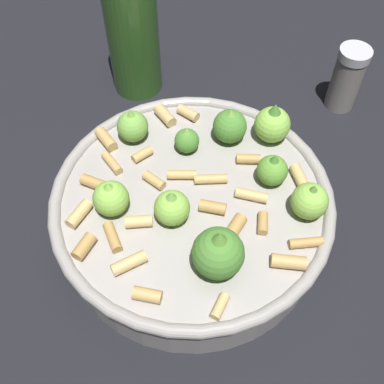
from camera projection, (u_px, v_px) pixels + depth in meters
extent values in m
plane|color=black|center=(192.00, 229.00, 0.52)|extent=(2.40, 2.40, 0.00)
cylinder|color=#9E9993|center=(192.00, 214.00, 0.50)|extent=(0.27, 0.27, 0.06)
torus|color=#9E9993|center=(192.00, 198.00, 0.47)|extent=(0.28, 0.28, 0.01)
sphere|color=#4C8933|center=(218.00, 253.00, 0.41)|extent=(0.05, 0.05, 0.05)
cone|color=#609E38|center=(219.00, 239.00, 0.39)|extent=(0.02, 0.02, 0.02)
sphere|color=#8CC64C|center=(111.00, 198.00, 0.45)|extent=(0.04, 0.04, 0.04)
cone|color=#8CC64C|center=(108.00, 188.00, 0.44)|extent=(0.02, 0.02, 0.01)
sphere|color=#4C8933|center=(230.00, 126.00, 0.50)|extent=(0.04, 0.04, 0.04)
cone|color=#75B247|center=(231.00, 115.00, 0.49)|extent=(0.02, 0.02, 0.01)
sphere|color=#8CC64C|center=(310.00, 201.00, 0.45)|extent=(0.04, 0.04, 0.04)
cone|color=#609E38|center=(313.00, 190.00, 0.43)|extent=(0.02, 0.02, 0.01)
sphere|color=#4C8933|center=(187.00, 141.00, 0.50)|extent=(0.03, 0.03, 0.03)
cone|color=#8CC64C|center=(187.00, 132.00, 0.49)|extent=(0.01, 0.01, 0.01)
sphere|color=#8CC64C|center=(272.00, 125.00, 0.50)|extent=(0.04, 0.04, 0.04)
cone|color=#4C8933|center=(275.00, 111.00, 0.49)|extent=(0.02, 0.02, 0.02)
sphere|color=#609E38|center=(272.00, 170.00, 0.47)|extent=(0.03, 0.03, 0.03)
cone|color=#4C8933|center=(274.00, 160.00, 0.46)|extent=(0.02, 0.02, 0.01)
sphere|color=#8CC64C|center=(172.00, 208.00, 0.44)|extent=(0.03, 0.03, 0.03)
cone|color=#75B247|center=(171.00, 197.00, 0.43)|extent=(0.02, 0.02, 0.01)
sphere|color=#75B247|center=(133.00, 126.00, 0.51)|extent=(0.03, 0.03, 0.03)
cone|color=#8CC64C|center=(131.00, 115.00, 0.49)|extent=(0.01, 0.01, 0.01)
cylinder|color=tan|center=(182.00, 175.00, 0.48)|extent=(0.03, 0.01, 0.01)
cylinder|color=tan|center=(289.00, 262.00, 0.42)|extent=(0.03, 0.01, 0.01)
cylinder|color=tan|center=(147.00, 295.00, 0.41)|extent=(0.03, 0.01, 0.01)
cylinder|color=tan|center=(84.00, 247.00, 0.43)|extent=(0.02, 0.03, 0.01)
cylinder|color=tan|center=(233.00, 230.00, 0.44)|extent=(0.03, 0.04, 0.01)
cylinder|color=tan|center=(94.00, 182.00, 0.48)|extent=(0.03, 0.02, 0.01)
cylinder|color=tan|center=(106.00, 139.00, 0.51)|extent=(0.03, 0.03, 0.01)
cylinder|color=tan|center=(220.00, 306.00, 0.40)|extent=(0.02, 0.02, 0.01)
cylinder|color=tan|center=(263.00, 223.00, 0.45)|extent=(0.01, 0.02, 0.01)
cylinder|color=tan|center=(112.00, 163.00, 0.49)|extent=(0.03, 0.03, 0.01)
cylinder|color=tan|center=(213.00, 207.00, 0.46)|extent=(0.03, 0.01, 0.01)
cylinder|color=tan|center=(248.00, 159.00, 0.50)|extent=(0.03, 0.01, 0.01)
cylinder|color=tan|center=(142.00, 155.00, 0.50)|extent=(0.02, 0.02, 0.01)
cylinder|color=tan|center=(211.00, 179.00, 0.48)|extent=(0.03, 0.02, 0.01)
cylinder|color=tan|center=(165.00, 115.00, 0.53)|extent=(0.03, 0.03, 0.01)
cylinder|color=tan|center=(79.00, 214.00, 0.45)|extent=(0.02, 0.03, 0.01)
cylinder|color=tan|center=(251.00, 195.00, 0.47)|extent=(0.03, 0.01, 0.01)
cylinder|color=tan|center=(129.00, 263.00, 0.42)|extent=(0.03, 0.03, 0.01)
cylinder|color=tan|center=(112.00, 237.00, 0.44)|extent=(0.02, 0.03, 0.01)
cylinder|color=tan|center=(154.00, 180.00, 0.48)|extent=(0.03, 0.02, 0.01)
cylinder|color=tan|center=(188.00, 113.00, 0.53)|extent=(0.03, 0.02, 0.01)
cylinder|color=tan|center=(306.00, 243.00, 0.44)|extent=(0.03, 0.02, 0.01)
cylinder|color=tan|center=(139.00, 222.00, 0.45)|extent=(0.03, 0.02, 0.01)
cylinder|color=tan|center=(301.00, 179.00, 0.48)|extent=(0.02, 0.03, 0.01)
cylinder|color=gray|center=(346.00, 82.00, 0.60)|extent=(0.04, 0.04, 0.08)
cylinder|color=silver|center=(355.00, 54.00, 0.57)|extent=(0.04, 0.04, 0.01)
cylinder|color=#336023|center=(131.00, 22.00, 0.58)|extent=(0.07, 0.07, 0.20)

